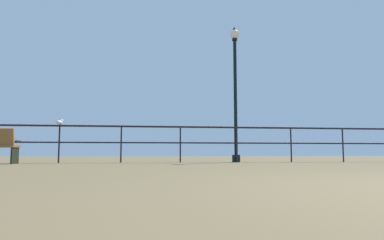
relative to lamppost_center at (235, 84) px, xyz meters
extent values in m
cube|color=black|center=(-0.02, -0.16, -1.38)|extent=(20.42, 0.05, 0.05)
cube|color=black|center=(-0.02, -0.16, -1.85)|extent=(20.42, 0.04, 0.04)
cylinder|color=black|center=(-5.12, -0.16, -1.90)|extent=(0.04, 0.04, 1.04)
cylinder|color=black|center=(-3.42, -0.16, -1.90)|extent=(0.04, 0.04, 1.04)
cylinder|color=black|center=(-1.72, -0.16, -1.90)|extent=(0.04, 0.04, 1.04)
cylinder|color=black|center=(-0.02, -0.16, -1.90)|extent=(0.04, 0.04, 1.04)
cylinder|color=black|center=(1.69, -0.16, -1.90)|extent=(0.04, 0.04, 1.04)
cylinder|color=black|center=(3.39, -0.16, -1.90)|extent=(0.04, 0.04, 1.04)
cube|color=black|center=(-6.03, -0.84, -2.19)|extent=(0.06, 0.41, 0.44)
cube|color=black|center=(-6.02, -0.66, -1.83)|extent=(0.05, 0.32, 0.04)
cylinder|color=black|center=(0.00, 0.00, -2.31)|extent=(0.24, 0.24, 0.22)
cylinder|color=black|center=(0.00, 0.00, -0.42)|extent=(0.10, 0.10, 3.56)
cylinder|color=black|center=(0.00, 0.00, 1.39)|extent=(0.16, 0.16, 0.06)
sphere|color=beige|center=(0.00, 0.00, 1.57)|extent=(0.30, 0.30, 0.30)
cone|color=black|center=(0.00, 0.00, 1.77)|extent=(0.12, 0.12, 0.10)
ellipsoid|color=silver|center=(-5.13, -0.16, -1.29)|extent=(0.20, 0.26, 0.12)
ellipsoid|color=gray|center=(-5.13, -0.16, -1.27)|extent=(0.16, 0.23, 0.04)
sphere|color=silver|center=(-5.09, -0.06, -1.24)|extent=(0.10, 0.10, 0.10)
cone|color=gold|center=(-5.07, 0.00, -1.24)|extent=(0.05, 0.06, 0.04)
cube|color=gray|center=(-5.17, -0.28, -1.29)|extent=(0.08, 0.09, 0.02)
camera|label=1|loc=(-2.69, -10.03, -2.14)|focal=31.67mm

